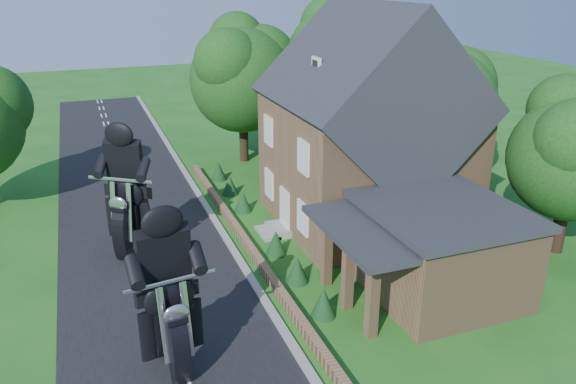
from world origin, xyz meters
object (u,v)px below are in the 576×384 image
object	(u,v)px
garden_wall	(247,244)
house	(366,133)
motorcycle_follow	(133,234)
annex	(435,248)
motorcycle_lead	(172,347)

from	to	relation	value
garden_wall	house	size ratio (longest dim) A/B	2.15
house	motorcycle_follow	bearing A→B (deg)	178.25
house	annex	world-z (taller)	house
house	motorcycle_follow	distance (m)	11.42
annex	motorcycle_follow	distance (m)	12.52
garden_wall	motorcycle_follow	distance (m)	4.91
garden_wall	house	bearing A→B (deg)	9.17
motorcycle_lead	house	bearing A→B (deg)	-150.54
motorcycle_lead	garden_wall	bearing A→B (deg)	-129.87
annex	motorcycle_follow	xyz separation A→B (m)	(-10.25, 7.13, -0.90)
garden_wall	annex	bearing A→B (deg)	-46.16
motorcycle_lead	motorcycle_follow	size ratio (longest dim) A/B	0.94
motorcycle_lead	annex	bearing A→B (deg)	179.36
motorcycle_lead	motorcycle_follow	world-z (taller)	motorcycle_follow
garden_wall	motorcycle_lead	xyz separation A→B (m)	(-4.43, -7.01, 0.62)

